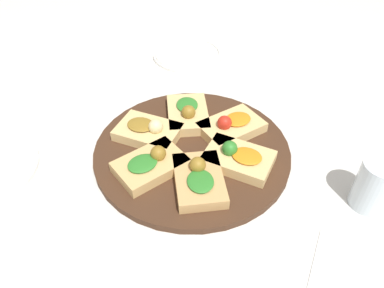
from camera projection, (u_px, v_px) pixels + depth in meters
name	position (u px, v px, depth m)	size (l,w,h in m)	color
ground_plane	(192.00, 153.00, 0.84)	(3.00, 3.00, 0.00)	silver
serving_board	(192.00, 151.00, 0.83)	(0.43, 0.43, 0.02)	#422819
focaccia_slice_0	(188.00, 113.00, 0.90)	(0.16, 0.12, 0.05)	#DBB775
focaccia_slice_1	(148.00, 131.00, 0.85)	(0.13, 0.16, 0.05)	#DBB775
focaccia_slice_2	(151.00, 164.00, 0.77)	(0.16, 0.17, 0.05)	tan
focaccia_slice_3	(199.00, 179.00, 0.74)	(0.16, 0.12, 0.05)	tan
focaccia_slice_4	(238.00, 158.00, 0.78)	(0.14, 0.16, 0.05)	#DBB775
focaccia_slice_5	(231.00, 126.00, 0.86)	(0.16, 0.17, 0.05)	#DBB775
plate_right	(188.00, 54.00, 1.17)	(0.22, 0.22, 0.02)	white
water_glass	(375.00, 185.00, 0.70)	(0.07, 0.07, 0.11)	silver
napkin_stack	(348.00, 271.00, 0.62)	(0.13, 0.11, 0.00)	white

